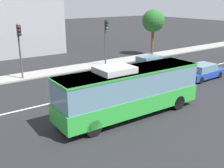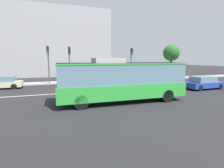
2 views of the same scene
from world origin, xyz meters
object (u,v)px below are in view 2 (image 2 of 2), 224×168
(traffic_light_near_corner, at_px, (48,58))
(street_tree_kerbside_left, at_px, (171,53))
(traffic_light_far_corner, at_px, (69,58))
(sedan_black, at_px, (161,78))
(transit_bus, at_px, (122,79))
(traffic_light_mid_block, at_px, (131,58))
(sedan_blue, at_px, (204,83))
(sedan_beige, at_px, (1,83))

(traffic_light_near_corner, distance_m, street_tree_kerbside_left, 21.18)
(street_tree_kerbside_left, bearing_deg, traffic_light_far_corner, -175.11)
(sedan_black, bearing_deg, traffic_light_near_corner, -15.31)
(transit_bus, relative_size, traffic_light_mid_block, 1.94)
(traffic_light_near_corner, bearing_deg, traffic_light_far_corner, 94.85)
(sedan_black, bearing_deg, traffic_light_mid_block, -54.40)
(sedan_blue, bearing_deg, traffic_light_near_corner, 149.17)
(sedan_black, xyz_separation_m, traffic_light_far_corner, (-12.33, 3.97, 2.84))
(transit_bus, xyz_separation_m, traffic_light_far_corner, (-2.98, 12.14, 1.75))
(sedan_beige, bearing_deg, traffic_light_mid_block, -173.54)
(sedan_beige, relative_size, traffic_light_near_corner, 0.87)
(sedan_blue, bearing_deg, transit_bus, -169.11)
(sedan_black, distance_m, traffic_light_near_corner, 15.82)
(street_tree_kerbside_left, bearing_deg, transit_bus, -138.20)
(sedan_blue, distance_m, sedan_black, 6.02)
(traffic_light_near_corner, xyz_separation_m, traffic_light_far_corner, (2.77, 0.21, 0.00))
(transit_bus, xyz_separation_m, sedan_blue, (11.08, 2.40, -1.09))
(traffic_light_mid_block, bearing_deg, traffic_light_near_corner, -85.27)
(sedan_black, bearing_deg, street_tree_kerbside_left, -138.50)
(sedan_blue, relative_size, traffic_light_near_corner, 0.87)
(street_tree_kerbside_left, bearing_deg, traffic_light_near_corner, -175.17)
(traffic_light_near_corner, distance_m, traffic_light_mid_block, 12.23)
(transit_bus, bearing_deg, sedan_blue, 13.86)
(traffic_light_far_corner, distance_m, street_tree_kerbside_left, 18.40)
(traffic_light_mid_block, height_order, street_tree_kerbside_left, street_tree_kerbside_left)
(sedan_beige, xyz_separation_m, traffic_light_near_corner, (5.14, 1.80, 2.84))
(sedan_black, relative_size, traffic_light_far_corner, 0.87)
(transit_bus, xyz_separation_m, sedan_black, (9.36, 8.17, -1.09))
(transit_bus, bearing_deg, sedan_black, 42.78)
(sedan_blue, distance_m, traffic_light_mid_block, 11.02)
(traffic_light_far_corner, height_order, street_tree_kerbside_left, street_tree_kerbside_left)
(sedan_beige, distance_m, traffic_light_near_corner, 6.14)
(sedan_blue, bearing_deg, traffic_light_far_corner, 143.96)
(traffic_light_far_corner, bearing_deg, street_tree_kerbside_left, 92.35)
(sedan_beige, xyz_separation_m, street_tree_kerbside_left, (26.23, 3.58, 3.83))
(sedan_beige, height_order, traffic_light_near_corner, traffic_light_near_corner)
(sedan_black, xyz_separation_m, traffic_light_mid_block, (-2.88, 3.83, 2.84))
(sedan_black, height_order, street_tree_kerbside_left, street_tree_kerbside_left)
(traffic_light_far_corner, bearing_deg, sedan_black, 69.60)
(sedan_blue, bearing_deg, traffic_light_mid_block, 114.31)
(transit_bus, height_order, traffic_light_near_corner, traffic_light_near_corner)
(traffic_light_near_corner, bearing_deg, street_tree_kerbside_left, 95.26)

